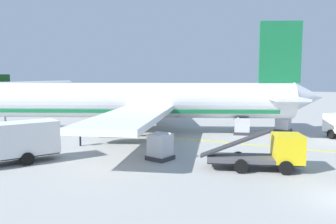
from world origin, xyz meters
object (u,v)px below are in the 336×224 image
at_px(cargo_container_far, 160,147).
at_px(crew_marshaller, 80,134).
at_px(service_truck_catering, 11,141).
at_px(crew_loader_left, 166,141).
at_px(cargo_container_near, 242,126).
at_px(airliner_foreground, 131,101).
at_px(service_truck_fuel, 270,152).
at_px(cargo_container_mid, 283,124).
at_px(airliner_mid_apron, 23,89).

xyz_separation_m(cargo_container_far, crew_marshaller, (1.32, 8.62, 0.06)).
relative_size(service_truck_catering, crew_loader_left, 4.15).
bearing_deg(cargo_container_near, airliner_foreground, 108.10).
bearing_deg(service_truck_fuel, cargo_container_mid, 3.79).
xyz_separation_m(service_truck_fuel, crew_loader_left, (1.40, 8.30, -0.21)).
bearing_deg(cargo_container_far, crew_loader_left, 13.62).
distance_m(service_truck_fuel, cargo_container_near, 13.57).
bearing_deg(cargo_container_far, crew_marshaller, 81.29).
bearing_deg(crew_loader_left, crew_marshaller, 95.48).
xyz_separation_m(airliner_foreground, airliner_mid_apron, (27.19, 47.29, -0.44)).
relative_size(cargo_container_near, crew_marshaller, 1.22).
bearing_deg(cargo_container_near, crew_marshaller, 136.22).
xyz_separation_m(service_truck_catering, cargo_container_mid, (22.43, -15.69, -0.74)).
bearing_deg(airliner_foreground, cargo_container_far, -138.93).
relative_size(airliner_mid_apron, crew_marshaller, 20.75).
relative_size(service_truck_catering, crew_marshaller, 3.89).
relative_size(airliner_foreground, service_truck_catering, 5.84).
distance_m(cargo_container_far, crew_marshaller, 8.72).
bearing_deg(crew_loader_left, cargo_container_mid, -26.09).
bearing_deg(airliner_foreground, crew_marshaller, 178.59).
relative_size(airliner_mid_apron, cargo_container_mid, 19.56).
xyz_separation_m(airliner_foreground, crew_marshaller, (-8.33, 0.20, -2.36)).
relative_size(service_truck_fuel, cargo_container_mid, 3.65).
bearing_deg(airliner_mid_apron, service_truck_fuel, -119.65).
bearing_deg(airliner_mid_apron, cargo_container_far, -123.48).
distance_m(airliner_foreground, cargo_container_far, 13.03).
distance_m(airliner_mid_apron, cargo_container_far, 66.81).
height_order(cargo_container_near, crew_marshaller, cargo_container_near).
bearing_deg(crew_loader_left, service_truck_catering, 132.17).
height_order(airliner_foreground, cargo_container_mid, airliner_foreground).
bearing_deg(service_truck_catering, crew_loader_left, -47.83).
height_order(cargo_container_near, crew_loader_left, cargo_container_near).
bearing_deg(cargo_container_near, cargo_container_far, 167.67).
xyz_separation_m(airliner_foreground, service_truck_catering, (-15.22, 0.56, -1.78)).
xyz_separation_m(airliner_mid_apron, crew_loader_left, (-34.74, -55.19, -1.99)).
xyz_separation_m(cargo_container_mid, cargo_container_far, (-16.86, 6.72, 0.10)).
bearing_deg(crew_marshaller, cargo_container_mid, -44.62).
relative_size(cargo_container_far, crew_loader_left, 1.25).
bearing_deg(cargo_container_mid, crew_marshaller, 135.38).
bearing_deg(airliner_foreground, service_truck_fuel, -118.92).
xyz_separation_m(airliner_mid_apron, service_truck_catering, (-42.41, -46.73, -1.34)).
bearing_deg(airliner_mid_apron, crew_marshaller, -127.03).
bearing_deg(service_truck_catering, airliner_foreground, -2.09).
relative_size(airliner_foreground, service_truck_fuel, 5.87).
distance_m(service_truck_catering, crew_loader_left, 11.43).
xyz_separation_m(airliner_mid_apron, crew_marshaller, (-35.52, -47.09, -1.92)).
relative_size(airliner_mid_apron, crew_loader_left, 22.15).
bearing_deg(airliner_mid_apron, cargo_container_near, -111.83).
relative_size(airliner_foreground, cargo_container_far, 19.41).
height_order(airliner_foreground, crew_loader_left, airliner_foreground).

